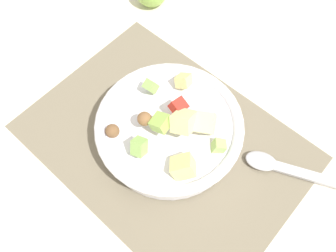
{
  "coord_description": "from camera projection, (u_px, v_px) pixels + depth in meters",
  "views": [
    {
      "loc": [
        0.2,
        -0.21,
        0.6
      ],
      "look_at": [
        -0.0,
        0.01,
        0.05
      ],
      "focal_mm": 38.21,
      "sensor_mm": 36.0,
      "label": 1
    }
  ],
  "objects": [
    {
      "name": "ground_plane",
      "position": [
        165.0,
        142.0,
        0.67
      ],
      "size": [
        2.4,
        2.4,
        0.0
      ],
      "primitive_type": "plane",
      "color": "silver"
    },
    {
      "name": "placemat",
      "position": [
        165.0,
        142.0,
        0.66
      ],
      "size": [
        0.5,
        0.36,
        0.01
      ],
      "primitive_type": "cube",
      "color": "#756B56",
      "rests_on": "ground_plane"
    },
    {
      "name": "serving_spoon",
      "position": [
        283.0,
        168.0,
        0.63
      ],
      "size": [
        0.2,
        0.11,
        0.01
      ],
      "color": "#B7B7BC",
      "rests_on": "placemat"
    },
    {
      "name": "salad_bowl",
      "position": [
        168.0,
        128.0,
        0.64
      ],
      "size": [
        0.26,
        0.26,
        0.11
      ],
      "color": "white",
      "rests_on": "placemat"
    }
  ]
}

